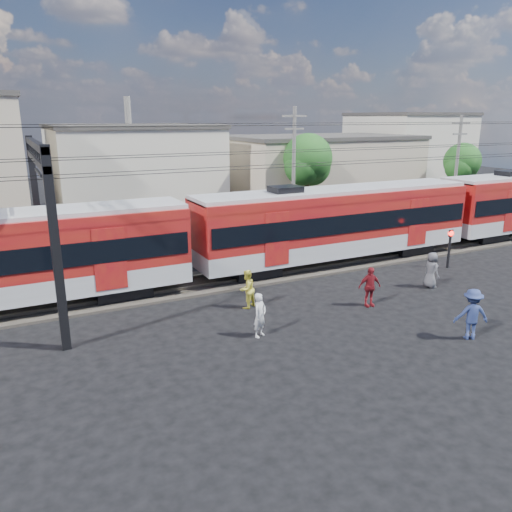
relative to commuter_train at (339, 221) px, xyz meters
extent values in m
plane|color=black|center=(-4.76, -8.00, -2.40)|extent=(120.00, 120.00, 0.00)
cube|color=#2D2823|center=(-4.76, 0.00, -2.34)|extent=(70.00, 3.40, 0.12)
cube|color=#59544C|center=(-4.76, -0.75, -2.22)|extent=(70.00, 0.12, 0.12)
cube|color=#59544C|center=(-4.76, 0.75, -2.22)|extent=(70.00, 0.12, 0.12)
cube|color=black|center=(-11.89, 0.00, -2.05)|extent=(2.40, 2.20, 0.70)
cube|color=black|center=(-5.33, 0.00, -2.05)|extent=(2.40, 2.20, 0.70)
cube|color=black|center=(4.91, 0.00, -2.05)|extent=(2.40, 2.20, 0.70)
cube|color=#A3A6AB|center=(-0.21, 0.00, -1.25)|extent=(16.00, 3.00, 0.90)
cube|color=maroon|center=(-0.21, 0.00, 0.40)|extent=(16.00, 3.00, 2.40)
cube|color=black|center=(-0.21, 0.00, 0.15)|extent=(15.68, 3.08, 0.95)
cube|color=#A3A6AB|center=(-0.21, 0.00, 1.65)|extent=(16.00, 2.60, 0.25)
cube|color=black|center=(11.47, 0.00, -2.05)|extent=(2.40, 2.20, 0.70)
cube|color=black|center=(-14.76, -4.50, 1.10)|extent=(0.30, 0.30, 7.00)
cube|color=black|center=(-14.76, 4.50, 1.10)|extent=(0.30, 0.30, 7.00)
cube|color=black|center=(-14.76, 0.00, 4.40)|extent=(0.25, 9.30, 0.25)
cube|color=black|center=(-14.76, 0.00, 3.80)|extent=(0.25, 9.30, 0.25)
cylinder|color=black|center=(-4.76, -0.70, 3.10)|extent=(70.00, 0.03, 0.03)
cylinder|color=black|center=(-4.76, 0.70, 3.10)|extent=(70.00, 0.03, 0.03)
cylinder|color=black|center=(-4.76, -0.70, 3.80)|extent=(70.00, 0.03, 0.03)
cylinder|color=black|center=(-4.76, 0.70, 3.80)|extent=(70.00, 0.03, 0.03)
cylinder|color=black|center=(-4.76, -3.50, 5.10)|extent=(70.00, 0.03, 0.03)
cylinder|color=black|center=(-4.76, 3.50, 5.10)|extent=(70.00, 0.03, 0.03)
cube|color=beige|center=(-6.76, 19.00, 1.10)|extent=(12.00, 12.00, 7.00)
cube|color=#3F3D3A|center=(-6.76, 19.00, 4.75)|extent=(12.24, 12.24, 0.30)
cube|color=tan|center=(9.24, 16.00, 0.60)|extent=(16.00, 10.00, 6.00)
cube|color=#3F3D3A|center=(9.24, 16.00, 3.75)|extent=(16.32, 10.20, 0.30)
cube|color=beige|center=(23.24, 20.00, 1.60)|extent=(10.00, 10.00, 8.00)
cube|color=#3F3D3A|center=(23.24, 20.00, 5.75)|extent=(10.20, 10.20, 0.30)
cylinder|color=slate|center=(1.24, 7.00, 1.85)|extent=(0.24, 0.24, 8.50)
cube|color=slate|center=(1.24, 7.00, 5.50)|extent=(1.80, 0.12, 0.12)
cube|color=slate|center=(1.24, 7.00, 4.70)|extent=(1.40, 0.12, 0.12)
cylinder|color=slate|center=(15.24, 6.00, 1.60)|extent=(0.24, 0.24, 8.00)
cube|color=slate|center=(15.24, 6.00, 5.00)|extent=(1.80, 0.12, 0.12)
cube|color=slate|center=(15.24, 6.00, 4.20)|extent=(1.40, 0.12, 0.12)
cylinder|color=#382619|center=(4.24, 10.00, -0.44)|extent=(0.36, 0.36, 3.92)
sphere|color=#164E1A|center=(4.24, 10.00, 2.50)|extent=(3.64, 3.64, 3.64)
sphere|color=#164E1A|center=(4.84, 10.30, 1.80)|extent=(2.80, 2.80, 2.80)
cylinder|color=#382619|center=(19.24, 9.00, -0.72)|extent=(0.36, 0.36, 3.36)
sphere|color=#164E1A|center=(19.24, 9.00, 1.80)|extent=(3.12, 3.12, 3.12)
sphere|color=#164E1A|center=(19.84, 9.30, 1.20)|extent=(2.40, 2.40, 2.40)
imported|color=silver|center=(-8.24, -6.63, -1.57)|extent=(0.73, 0.64, 1.67)
imported|color=gold|center=(-7.42, -3.82, -1.57)|extent=(1.00, 0.91, 1.66)
imported|color=navy|center=(-1.49, -10.25, -1.45)|extent=(1.41, 1.17, 1.90)
imported|color=maroon|center=(-2.67, -5.99, -1.53)|extent=(1.08, 0.60, 1.74)
imported|color=#4D4D53|center=(1.52, -5.36, -1.54)|extent=(0.58, 0.86, 1.72)
imported|color=#B3B5BA|center=(19.92, 4.43, -1.77)|extent=(3.78, 1.67, 1.26)
cylinder|color=black|center=(4.75, -3.41, -1.42)|extent=(0.13, 0.13, 1.95)
sphere|color=#FF140C|center=(4.75, -3.41, -0.50)|extent=(0.30, 0.30, 0.30)
cube|color=black|center=(4.75, -3.41, -0.50)|extent=(0.27, 0.07, 0.38)
camera|label=1|loc=(-15.99, -21.75, 5.41)|focal=35.00mm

